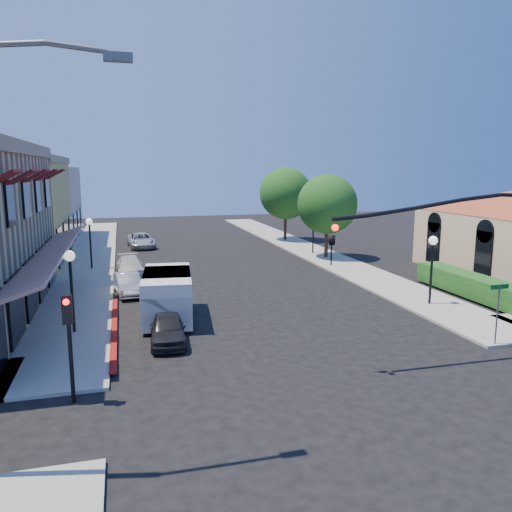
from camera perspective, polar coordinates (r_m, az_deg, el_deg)
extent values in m
plane|color=black|center=(16.28, 9.82, -15.12)|extent=(120.00, 120.00, 0.00)
cube|color=gray|center=(40.95, -18.25, -0.11)|extent=(3.50, 50.00, 0.12)
cube|color=gray|center=(43.59, 5.36, 0.93)|extent=(3.50, 50.00, 0.12)
cube|color=maroon|center=(22.40, -15.90, -8.28)|extent=(0.25, 10.00, 0.06)
cube|color=tan|center=(24.70, -25.61, 11.18)|extent=(0.50, 18.20, 0.60)
cube|color=#561416|center=(24.82, -22.41, 0.36)|extent=(1.75, 17.00, 0.67)
cube|color=#541014|center=(17.68, -27.07, 7.87)|extent=(1.02, 1.50, 0.60)
cube|color=#541014|center=(21.02, -25.20, 8.17)|extent=(1.02, 1.50, 0.60)
cube|color=#541014|center=(24.38, -23.84, 8.39)|extent=(1.02, 1.50, 0.60)
cube|color=#541014|center=(27.74, -22.81, 8.55)|extent=(1.02, 1.50, 0.60)
cube|color=#541014|center=(31.12, -22.00, 8.67)|extent=(1.02, 1.50, 0.60)
cube|color=black|center=(21.28, -25.77, -5.37)|extent=(0.12, 2.60, 2.60)
cube|color=black|center=(24.53, -24.35, -3.33)|extent=(0.12, 2.60, 2.60)
cube|color=black|center=(27.82, -23.27, -1.77)|extent=(0.12, 2.60, 2.60)
cube|color=black|center=(31.13, -22.43, -0.54)|extent=(0.12, 2.60, 2.60)
cube|color=beige|center=(52.22, -25.29, 5.32)|extent=(10.00, 12.00, 7.00)
cube|color=black|center=(32.79, 24.55, 0.17)|extent=(0.12, 1.40, 2.80)
cube|color=black|center=(36.72, 19.60, 1.45)|extent=(0.12, 1.40, 2.80)
cube|color=#1A4513|center=(29.53, 23.25, -4.31)|extent=(1.40, 8.00, 1.10)
cylinder|color=#312213|center=(38.87, 8.02, 1.26)|extent=(0.28, 0.28, 2.10)
sphere|color=#1A4513|center=(38.53, 8.14, 5.89)|extent=(4.56, 4.56, 4.56)
cylinder|color=#312213|center=(48.13, 3.35, 3.11)|extent=(0.28, 0.28, 2.27)
sphere|color=#1A4513|center=(47.84, 3.39, 7.17)|extent=(4.94, 4.94, 4.94)
cylinder|color=black|center=(18.19, 20.18, 5.37)|extent=(7.80, 0.14, 0.14)
imported|color=black|center=(16.35, 8.74, 2.25)|extent=(0.20, 0.16, 1.00)
sphere|color=#FF0C0C|center=(16.15, 9.02, 3.22)|extent=(0.22, 0.22, 0.22)
cylinder|color=black|center=(15.84, -20.42, -10.48)|extent=(0.12, 0.12, 3.00)
cube|color=black|center=(15.27, -20.79, -5.74)|extent=(0.28, 0.22, 0.85)
sphere|color=#FF0C0C|center=(15.10, -20.89, -4.94)|extent=(0.18, 0.18, 0.18)
cylinder|color=#595B5E|center=(11.67, -24.48, 20.92)|extent=(3.00, 0.12, 0.12)
cube|color=#595B5E|center=(11.54, -15.49, 21.05)|extent=(0.60, 0.25, 0.18)
cylinder|color=#595B5E|center=(21.56, 25.85, -6.15)|extent=(0.06, 0.06, 2.50)
cube|color=#0C591E|center=(21.29, 26.08, -3.17)|extent=(0.80, 0.04, 0.18)
cylinder|color=black|center=(22.05, -20.26, -4.48)|extent=(0.12, 0.12, 3.20)
sphere|color=white|center=(21.70, -20.54, 0.01)|extent=(0.44, 0.44, 0.44)
cylinder|color=black|center=(35.76, -18.38, 0.98)|extent=(0.12, 0.12, 3.20)
sphere|color=white|center=(35.55, -18.53, 3.77)|extent=(0.44, 0.44, 0.44)
cylinder|color=black|center=(26.52, 19.38, -2.06)|extent=(0.12, 0.12, 3.20)
sphere|color=white|center=(26.23, 19.60, 1.68)|extent=(0.44, 0.44, 0.44)
cylinder|color=black|center=(40.51, 6.54, 2.43)|extent=(0.12, 0.12, 3.20)
sphere|color=white|center=(40.32, 6.59, 4.89)|extent=(0.44, 0.44, 0.44)
cube|color=silver|center=(23.28, -10.09, -4.34)|extent=(2.64, 5.12, 2.01)
cube|color=silver|center=(21.26, -10.17, -6.04)|extent=(2.13, 0.89, 1.12)
cube|color=black|center=(21.49, -10.20, -4.32)|extent=(1.90, 0.31, 1.01)
cube|color=black|center=(23.49, -10.12, -2.95)|extent=(2.44, 3.12, 1.01)
cylinder|color=black|center=(21.92, -12.60, -7.52)|extent=(0.36, 0.76, 0.74)
cylinder|color=black|center=(25.14, -12.15, -5.24)|extent=(0.36, 0.76, 0.74)
cylinder|color=black|center=(21.88, -7.59, -7.40)|extent=(0.36, 0.76, 0.74)
cylinder|color=black|center=(25.10, -7.80, -5.13)|extent=(0.36, 0.76, 0.74)
imported|color=black|center=(20.37, -10.06, -8.16)|extent=(1.60, 3.50, 1.16)
imported|color=#A8ABAE|center=(28.42, -14.42, -3.12)|extent=(1.69, 3.70, 1.18)
imported|color=#BCBCBA|center=(33.90, -14.23, -1.05)|extent=(1.78, 3.98, 1.13)
imported|color=silver|center=(45.06, -13.00, 1.75)|extent=(2.45, 4.71, 1.27)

